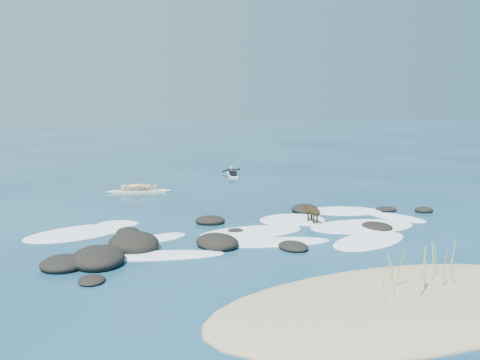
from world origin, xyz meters
name	(u,v)px	position (x,y,z in m)	size (l,w,h in m)	color
ground	(249,223)	(0.00, 0.00, 0.00)	(160.00, 160.00, 0.00)	#0A2642
sand_dune	(404,304)	(0.00, -8.20, 0.00)	(9.00, 4.40, 0.60)	#9E8966
dune_grass	(429,273)	(0.69, -8.14, 0.58)	(3.15, 1.65, 1.20)	#8DAE54
reef_rocks	(183,241)	(-2.97, -1.90, 0.12)	(14.65, 6.34, 0.62)	black
breaking_foam	(270,229)	(0.24, -1.19, 0.01)	(13.93, 7.27, 0.12)	white
standing_surfer_rig	(138,178)	(-2.26, 7.79, 0.68)	(2.97, 1.17, 1.72)	beige
paddling_surfer_rig	(232,173)	(3.91, 11.41, 0.15)	(1.37, 2.45, 0.43)	white
dog	(312,211)	(1.98, -0.92, 0.44)	(0.28, 1.05, 0.66)	black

